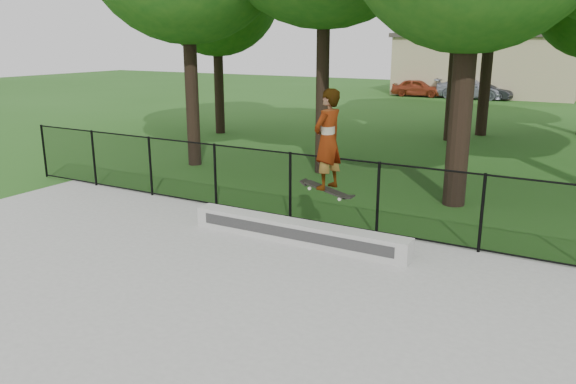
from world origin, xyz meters
name	(u,v)px	position (x,y,z in m)	size (l,w,h in m)	color
ground	(71,345)	(0.00, 0.00, 0.00)	(100.00, 100.00, 0.00)	#224F16
concrete_slab	(71,343)	(0.00, 0.00, 0.03)	(14.00, 12.00, 0.06)	gray
grind_ledge	(297,232)	(0.82, 4.70, 0.27)	(4.53, 0.40, 0.42)	#ACACA7
car_a	(417,88)	(-5.88, 34.64, 0.60)	(1.41, 3.47, 1.19)	maroon
car_b	(487,91)	(-1.22, 34.93, 0.53)	(1.11, 2.89, 1.05)	black
car_c	(470,89)	(-2.33, 34.93, 0.66)	(1.85, 4.19, 1.32)	#9093A3
skater_airborne	(328,141)	(1.51, 4.57, 2.13)	(0.82, 0.73, 1.97)	black
chainlink_fence	(290,186)	(0.00, 5.90, 0.81)	(16.06, 0.06, 1.50)	black
distant_building	(486,64)	(-2.00, 38.00, 2.16)	(12.40, 6.40, 4.30)	tan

